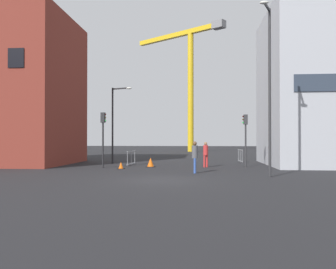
# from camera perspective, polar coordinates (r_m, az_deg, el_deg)

# --- Properties ---
(ground) EXTENTS (160.00, 160.00, 0.00)m
(ground) POSITION_cam_1_polar(r_m,az_deg,el_deg) (17.49, -1.22, -7.20)
(ground) COLOR black
(brick_building) EXTENTS (9.83, 9.03, 11.56)m
(brick_building) POSITION_cam_1_polar(r_m,az_deg,el_deg) (31.41, -23.77, 6.33)
(brick_building) COLOR maroon
(brick_building) RESTS_ON ground
(construction_crane) EXTENTS (14.19, 10.70, 19.05)m
(construction_crane) POSITION_cam_1_polar(r_m,az_deg,el_deg) (56.89, 3.26, 10.44)
(construction_crane) COLOR gold
(construction_crane) RESTS_ON ground
(streetlamp_tall) EXTENTS (0.76, 1.38, 8.77)m
(streetlamp_tall) POSITION_cam_1_polar(r_m,az_deg,el_deg) (19.55, 15.64, 8.26)
(streetlamp_tall) COLOR #2D2D30
(streetlamp_tall) RESTS_ON ground
(streetlamp_short) EXTENTS (1.73, 0.74, 6.07)m
(streetlamp_short) POSITION_cam_1_polar(r_m,az_deg,el_deg) (29.18, -8.33, 2.62)
(streetlamp_short) COLOR #232326
(streetlamp_short) RESTS_ON ground
(traffic_light_near) EXTENTS (0.37, 0.25, 3.69)m
(traffic_light_near) POSITION_cam_1_polar(r_m,az_deg,el_deg) (25.97, 12.12, 0.46)
(traffic_light_near) COLOR #2D2D30
(traffic_light_near) RESTS_ON ground
(traffic_light_crosswalk) EXTENTS (0.38, 0.27, 3.79)m
(traffic_light_crosswalk) POSITION_cam_1_polar(r_m,az_deg,el_deg) (25.27, -10.20, 0.64)
(traffic_light_crosswalk) COLOR #232326
(traffic_light_crosswalk) RESTS_ON ground
(pedestrian_walking) EXTENTS (0.34, 0.34, 1.83)m
(pedestrian_walking) POSITION_cam_1_polar(r_m,az_deg,el_deg) (20.94, 4.25, -3.17)
(pedestrian_walking) COLOR #33519E
(pedestrian_walking) RESTS_ON ground
(pedestrian_waiting) EXTENTS (0.34, 0.34, 1.76)m
(pedestrian_waiting) POSITION_cam_1_polar(r_m,az_deg,el_deg) (25.37, 5.96, -2.84)
(pedestrian_waiting) COLOR red
(pedestrian_waiting) RESTS_ON ground
(safety_barrier_right_run) EXTENTS (0.23, 2.34, 1.08)m
(safety_barrier_right_run) POSITION_cam_1_polar(r_m,az_deg,el_deg) (27.36, -5.82, -3.65)
(safety_barrier_right_run) COLOR gray
(safety_barrier_right_run) RESTS_ON ground
(safety_barrier_left_run) EXTENTS (0.19, 2.02, 1.08)m
(safety_barrier_left_run) POSITION_cam_1_polar(r_m,az_deg,el_deg) (31.05, 11.31, -3.28)
(safety_barrier_left_run) COLOR gray
(safety_barrier_left_run) RESTS_ON ground
(traffic_cone_on_verge) EXTENTS (0.45, 0.45, 0.46)m
(traffic_cone_on_verge) POSITION_cam_1_polar(r_m,az_deg,el_deg) (24.11, -7.43, -4.90)
(traffic_cone_on_verge) COLOR black
(traffic_cone_on_verge) RESTS_ON ground
(traffic_cone_by_barrier) EXTENTS (0.64, 0.64, 0.65)m
(traffic_cone_by_barrier) POSITION_cam_1_polar(r_m,az_deg,el_deg) (25.60, -2.77, -4.44)
(traffic_cone_by_barrier) COLOR black
(traffic_cone_by_barrier) RESTS_ON ground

